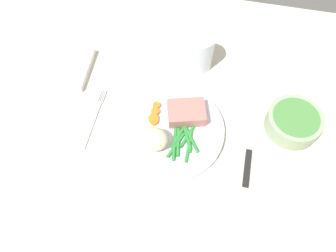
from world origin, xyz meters
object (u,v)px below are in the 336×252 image
object	(u,v)px
knife	(249,147)
salad_bowl	(294,122)
meat_portion	(187,113)
fork	(94,118)
water_glass	(200,54)
dinner_plate	(168,130)
napkin	(65,67)

from	to	relation	value
knife	salad_bowl	distance (cm)	11.89
meat_portion	fork	size ratio (longest dim) A/B	0.51
meat_portion	knife	bearing A→B (deg)	-15.84
fork	water_glass	world-z (taller)	water_glass
fork	salad_bowl	world-z (taller)	salad_bowl
fork	salad_bowl	bearing A→B (deg)	4.76
dinner_plate	knife	xyz separation A→B (cm)	(18.91, -0.29, -0.60)
dinner_plate	water_glass	bearing A→B (deg)	80.20
fork	salad_bowl	distance (cm)	46.54
knife	water_glass	distance (cm)	26.80
fork	knife	size ratio (longest dim) A/B	0.81
fork	salad_bowl	size ratio (longest dim) A/B	1.33
knife	water_glass	world-z (taller)	water_glass
dinner_plate	meat_portion	bearing A→B (deg)	49.40
water_glass	napkin	distance (cm)	34.85
dinner_plate	meat_portion	distance (cm)	5.85
salad_bowl	meat_portion	bearing A→B (deg)	-172.97
dinner_plate	knife	bearing A→B (deg)	-0.86
salad_bowl	knife	bearing A→B (deg)	-140.69
fork	water_glass	xyz separation A→B (cm)	(21.68, 21.70, 3.92)
knife	salad_bowl	size ratio (longest dim) A/B	1.64
dinner_plate	water_glass	distance (cm)	22.01
knife	water_glass	bearing A→B (deg)	125.09
water_glass	dinner_plate	bearing A→B (deg)	-99.80
meat_portion	salad_bowl	distance (cm)	24.61
knife	salad_bowl	world-z (taller)	salad_bowl
salad_bowl	napkin	world-z (taller)	salad_bowl
fork	napkin	world-z (taller)	napkin
dinner_plate	salad_bowl	xyz separation A→B (cm)	(27.92, 7.10, 1.75)
fork	knife	xyz separation A→B (cm)	(36.88, -0.03, -0.00)
napkin	dinner_plate	bearing A→B (deg)	-23.10
knife	salad_bowl	xyz separation A→B (cm)	(9.02, 7.38, 2.35)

